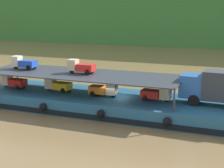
{
  "coord_description": "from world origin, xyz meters",
  "views": [
    {
      "loc": [
        11.67,
        -30.9,
        10.02
      ],
      "look_at": [
        -0.46,
        0.0,
        2.7
      ],
      "focal_mm": 56.15,
      "sensor_mm": 36.0,
      "label": 1
    }
  ],
  "objects": [
    {
      "name": "mini_truck_lower_stern",
      "position": [
        -11.66,
        -0.52,
        2.19
      ],
      "size": [
        2.78,
        1.26,
        1.38
      ],
      "color": "red",
      "rests_on": "cargo_barge"
    },
    {
      "name": "mini_truck_lower_aft",
      "position": [
        -6.35,
        -0.28,
        2.19
      ],
      "size": [
        2.78,
        1.27,
        1.38
      ],
      "color": "gold",
      "rests_on": "cargo_barge"
    },
    {
      "name": "cargo_barge",
      "position": [
        0.0,
        -0.03,
        0.75
      ],
      "size": [
        29.51,
        7.86,
        1.5
      ],
      "color": "#23567A",
      "rests_on": "ground"
    },
    {
      "name": "cargo_rack",
      "position": [
        -3.8,
        0.0,
        3.44
      ],
      "size": [
        20.31,
        6.48,
        2.0
      ],
      "color": "#2D333D",
      "rests_on": "cargo_barge"
    },
    {
      "name": "mini_truck_lower_fore",
      "position": [
        4.05,
        -0.19,
        2.19
      ],
      "size": [
        2.79,
        1.29,
        1.38
      ],
      "color": "red",
      "rests_on": "cargo_barge"
    },
    {
      "name": "ground_plane",
      "position": [
        0.0,
        0.0,
        0.0
      ],
      "size": [
        400.0,
        400.0,
        0.0
      ],
      "primitive_type": "plane",
      "color": "brown"
    },
    {
      "name": "mini_truck_lower_mid",
      "position": [
        -1.16,
        -0.39,
        2.19
      ],
      "size": [
        2.75,
        1.22,
        1.38
      ],
      "color": "orange",
      "rests_on": "cargo_barge"
    },
    {
      "name": "mini_truck_upper_stern",
      "position": [
        -10.68,
        0.09,
        4.19
      ],
      "size": [
        2.77,
        1.25,
        1.38
      ],
      "color": "#1E47B7",
      "rests_on": "cargo_rack"
    },
    {
      "name": "covered_lorry",
      "position": [
        9.77,
        0.29,
        3.19
      ],
      "size": [
        7.92,
        2.54,
        3.1
      ],
      "color": "#285BA3",
      "rests_on": "cargo_barge"
    },
    {
      "name": "mini_truck_upper_mid",
      "position": [
        -3.86,
        0.09,
        4.19
      ],
      "size": [
        2.76,
        1.24,
        1.38
      ],
      "color": "red",
      "rests_on": "cargo_rack"
    }
  ]
}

